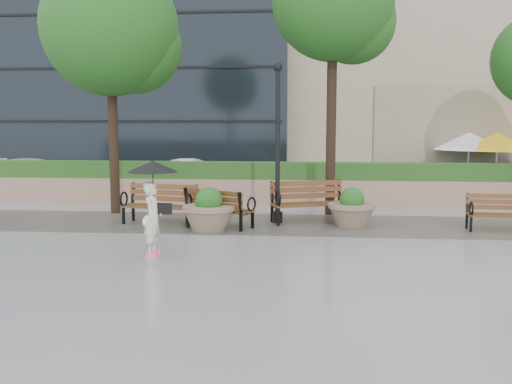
# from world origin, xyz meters

# --- Properties ---
(ground) EXTENTS (100.00, 100.00, 0.00)m
(ground) POSITION_xyz_m (0.00, 0.00, 0.00)
(ground) COLOR gray
(ground) RESTS_ON ground
(cobble_strip) EXTENTS (28.00, 3.20, 0.01)m
(cobble_strip) POSITION_xyz_m (0.00, 3.00, 0.01)
(cobble_strip) COLOR #383330
(cobble_strip) RESTS_ON ground
(hedge_wall) EXTENTS (24.00, 0.80, 1.35)m
(hedge_wall) POSITION_xyz_m (0.00, 7.00, 0.66)
(hedge_wall) COLOR #997563
(hedge_wall) RESTS_ON ground
(cafe_wall) EXTENTS (10.00, 0.60, 4.00)m
(cafe_wall) POSITION_xyz_m (9.50, 10.00, 2.00)
(cafe_wall) COLOR tan
(cafe_wall) RESTS_ON ground
(asphalt_street) EXTENTS (40.00, 7.00, 0.00)m
(asphalt_street) POSITION_xyz_m (0.00, 11.00, 0.00)
(asphalt_street) COLOR black
(asphalt_street) RESTS_ON ground
(bench_1) EXTENTS (2.04, 1.11, 1.04)m
(bench_1) POSITION_xyz_m (-1.81, 2.72, 0.31)
(bench_1) COLOR brown
(bench_1) RESTS_ON ground
(bench_2) EXTENTS (1.94, 1.51, 0.98)m
(bench_2) POSITION_xyz_m (-0.20, 2.50, 0.29)
(bench_2) COLOR brown
(bench_2) RESTS_ON ground
(bench_3) EXTENTS (2.19, 1.47, 1.10)m
(bench_3) POSITION_xyz_m (2.13, 3.36, 0.33)
(bench_3) COLOR brown
(bench_3) RESTS_ON ground
(bench_4) EXTENTS (1.72, 0.76, 0.90)m
(bench_4) POSITION_xyz_m (6.87, 2.51, 0.27)
(bench_4) COLOR brown
(bench_4) RESTS_ON ground
(planter_left) EXTENTS (1.31, 1.31, 1.10)m
(planter_left) POSITION_xyz_m (-0.36, 1.92, 0.43)
(planter_left) COLOR #7F6B56
(planter_left) RESTS_ON ground
(planter_right) EXTENTS (1.22, 1.22, 1.02)m
(planter_right) POSITION_xyz_m (3.21, 2.84, 0.40)
(planter_right) COLOR #7F6B56
(planter_right) RESTS_ON ground
(lamppost) EXTENTS (0.28, 0.28, 4.22)m
(lamppost) POSITION_xyz_m (1.27, 3.20, 1.86)
(lamppost) COLOR black
(lamppost) RESTS_ON ground
(tree_0) EXTENTS (3.92, 3.91, 7.32)m
(tree_0) POSITION_xyz_m (-3.45, 4.50, 5.22)
(tree_0) COLOR black
(tree_0) RESTS_ON ground
(tree_1) EXTENTS (3.52, 3.43, 7.80)m
(tree_1) POSITION_xyz_m (2.87, 4.81, 5.91)
(tree_1) COLOR black
(tree_1) RESTS_ON ground
(patio_umb_white) EXTENTS (2.50, 2.50, 2.30)m
(patio_umb_white) POSITION_xyz_m (7.76, 9.02, 1.99)
(patio_umb_white) COLOR black
(patio_umb_white) RESTS_ON ground
(patio_umb_yellow_a) EXTENTS (2.50, 2.50, 2.30)m
(patio_umb_yellow_a) POSITION_xyz_m (8.57, 8.53, 1.99)
(patio_umb_yellow_a) COLOR black
(patio_umb_yellow_a) RESTS_ON ground
(car_left) EXTENTS (4.45, 2.42, 1.22)m
(car_left) POSITION_xyz_m (-8.78, 9.86, 0.61)
(car_left) COLOR silver
(car_left) RESTS_ON ground
(car_right) EXTENTS (3.88, 1.82, 1.23)m
(car_right) POSITION_xyz_m (-2.33, 10.09, 0.62)
(car_right) COLOR silver
(car_right) RESTS_ON ground
(pedestrian) EXTENTS (1.04, 1.04, 1.91)m
(pedestrian) POSITION_xyz_m (-1.04, -0.71, 1.17)
(pedestrian) COLOR beige
(pedestrian) RESTS_ON ground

